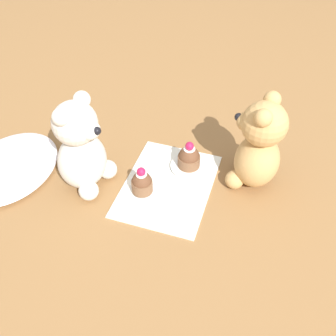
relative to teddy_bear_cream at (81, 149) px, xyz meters
name	(u,v)px	position (x,y,z in m)	size (l,w,h in m)	color
ground_plane	(168,186)	(0.05, -0.18, -0.10)	(4.00, 4.00, 0.00)	olive
knitted_placemat	(168,185)	(0.05, -0.18, -0.10)	(0.26, 0.19, 0.01)	silver
tulle_cloth	(10,167)	(-0.02, 0.19, -0.09)	(0.26, 0.21, 0.02)	silver
teddy_bear_cream	(81,149)	(0.00, 0.00, 0.00)	(0.13, 0.12, 0.22)	silver
teddy_bear_tan	(258,146)	(0.12, -0.36, 0.00)	(0.12, 0.12, 0.22)	tan
cupcake_near_cream_bear	(142,183)	(0.01, -0.13, -0.07)	(0.05, 0.05, 0.07)	brown
saucer_plate	(189,166)	(0.11, -0.21, -0.09)	(0.09, 0.09, 0.01)	white
cupcake_near_tan_bear	(189,158)	(0.11, -0.21, -0.07)	(0.05, 0.05, 0.07)	brown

